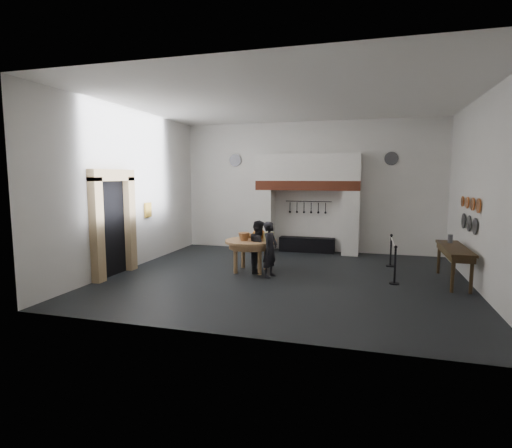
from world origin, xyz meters
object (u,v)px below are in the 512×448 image
(barrier_post_near, at_px, (395,266))
(visitor_far, at_px, (259,247))
(barrier_post_far, at_px, (391,251))
(iron_range, at_px, (307,245))
(work_table, at_px, (251,241))
(visitor_near, at_px, (270,249))
(side_table, at_px, (455,248))

(barrier_post_near, bearing_deg, visitor_far, 175.67)
(barrier_post_near, xyz_separation_m, barrier_post_far, (0.00, 2.00, 0.00))
(iron_range, distance_m, barrier_post_far, 3.15)
(iron_range, xyz_separation_m, work_table, (-1.06, -3.29, 0.59))
(work_table, height_order, visitor_far, visitor_far)
(visitor_near, xyz_separation_m, barrier_post_far, (3.10, 2.13, -0.28))
(work_table, distance_m, barrier_post_near, 3.79)
(visitor_far, bearing_deg, work_table, 65.63)
(work_table, distance_m, visitor_near, 0.81)
(visitor_near, height_order, visitor_far, visitor_near)
(iron_range, height_order, visitor_far, visitor_far)
(visitor_near, bearing_deg, barrier_post_far, -41.48)
(visitor_far, distance_m, side_table, 4.91)
(visitor_far, bearing_deg, iron_range, -23.38)
(work_table, relative_size, barrier_post_far, 1.59)
(visitor_far, height_order, barrier_post_near, visitor_far)
(work_table, distance_m, side_table, 5.16)
(work_table, relative_size, visitor_far, 1.00)
(work_table, relative_size, barrier_post_near, 1.59)
(barrier_post_near, distance_m, barrier_post_far, 2.00)
(iron_range, distance_m, side_table, 5.16)
(visitor_near, relative_size, barrier_post_far, 1.62)
(work_table, height_order, side_table, side_table)
(visitor_near, bearing_deg, iron_range, 7.83)
(side_table, bearing_deg, barrier_post_near, -158.85)
(barrier_post_far, bearing_deg, visitor_far, -153.64)
(iron_range, distance_m, visitor_far, 3.48)
(visitor_near, distance_m, barrier_post_far, 3.77)
(iron_range, bearing_deg, visitor_far, -103.47)
(visitor_near, bearing_deg, barrier_post_near, -73.54)
(visitor_far, bearing_deg, barrier_post_far, -73.55)
(barrier_post_near, height_order, barrier_post_far, same)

